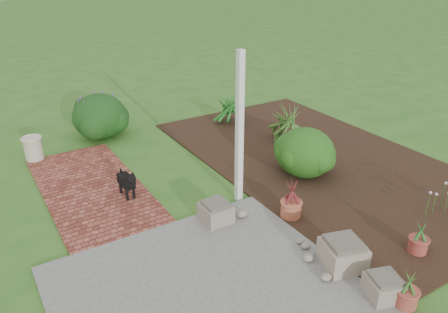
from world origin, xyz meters
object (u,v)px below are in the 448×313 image
stone_trough_near (384,288)px  evergreen_shrub (305,151)px  cream_ceramic_urn (33,149)px  black_dog (127,181)px

stone_trough_near → evergreen_shrub: (1.34, 2.96, 0.32)m
stone_trough_near → cream_ceramic_urn: (-2.80, 6.23, 0.10)m
stone_trough_near → evergreen_shrub: size_ratio=0.36×
cream_ceramic_urn → evergreen_shrub: size_ratio=0.43×
black_dog → evergreen_shrub: 3.21m
cream_ceramic_urn → evergreen_shrub: (4.14, -3.27, 0.22)m
stone_trough_near → black_dog: bearing=114.5°
cream_ceramic_urn → stone_trough_near: bearing=-65.8°
black_dog → cream_ceramic_urn: 2.62m
stone_trough_near → evergreen_shrub: 3.26m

